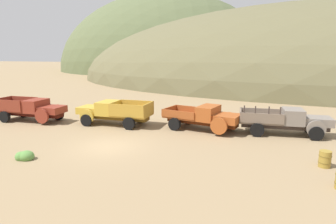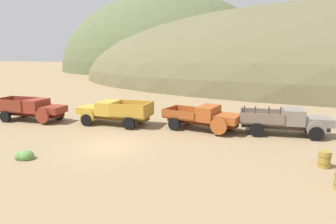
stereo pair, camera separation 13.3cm
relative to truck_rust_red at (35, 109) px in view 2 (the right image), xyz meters
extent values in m
plane|color=#937A56|center=(9.05, -4.72, -1.03)|extent=(300.00, 300.00, 0.00)
ellipsoid|color=#56603D|center=(-8.47, 76.51, -1.03)|extent=(70.52, 62.68, 49.58)
ellipsoid|color=brown|center=(34.58, 51.37, -1.03)|extent=(109.60, 76.96, 32.21)
cube|color=#42140D|center=(-0.35, -0.02, -0.37)|extent=(5.74, 1.13, 0.36)
cube|color=maroon|center=(1.76, -0.09, 0.09)|extent=(1.86, 1.75, 0.55)
cube|color=#B7B2A8|center=(2.60, -0.11, 0.06)|extent=(0.12, 1.17, 0.44)
cylinder|color=maroon|center=(1.48, -1.09, -0.27)|extent=(1.21, 0.22, 1.20)
cylinder|color=maroon|center=(1.55, 0.93, -0.27)|extent=(1.21, 0.22, 1.20)
cube|color=maroon|center=(0.19, -0.04, 0.34)|extent=(1.38, 1.99, 1.05)
cube|color=black|center=(0.79, -0.05, 0.55)|extent=(0.10, 1.66, 0.59)
cube|color=maroon|center=(-1.91, 0.03, -0.13)|extent=(2.95, 2.13, 0.12)
cube|color=maroon|center=(-1.94, -0.99, 0.41)|extent=(2.89, 0.19, 0.95)
cube|color=maroon|center=(-1.88, 1.05, 0.41)|extent=(2.89, 0.19, 0.95)
cube|color=maroon|center=(-3.29, 0.07, 0.41)|extent=(0.16, 2.04, 0.95)
cylinder|color=black|center=(1.55, 0.98, -0.55)|extent=(0.97, 0.31, 0.96)
cylinder|color=black|center=(-2.18, -1.02, -0.55)|extent=(0.97, 0.31, 0.96)
cylinder|color=black|center=(-2.12, 1.10, -0.55)|extent=(0.97, 0.31, 0.96)
cube|color=brown|center=(7.01, 0.58, -0.37)|extent=(5.78, 1.32, 0.36)
cube|color=gold|center=(4.90, 0.70, 0.09)|extent=(1.90, 1.89, 0.55)
cube|color=#B7B2A8|center=(4.05, 0.74, 0.06)|extent=(0.15, 1.24, 0.44)
cylinder|color=gold|center=(5.20, 1.75, -0.27)|extent=(1.21, 0.24, 1.20)
cylinder|color=gold|center=(5.08, -0.38, -0.27)|extent=(1.21, 0.24, 1.20)
cube|color=gold|center=(6.46, 0.61, 0.34)|extent=(1.44, 2.14, 1.05)
cube|color=black|center=(5.87, 0.65, 0.55)|extent=(0.14, 1.75, 0.59)
cube|color=#B5882D|center=(8.57, 0.50, -0.13)|extent=(3.01, 2.31, 0.12)
cube|color=#B5882D|center=(8.63, 1.58, 0.41)|extent=(2.90, 0.26, 0.95)
cube|color=#B5882D|center=(8.51, -0.58, 0.41)|extent=(2.90, 0.26, 0.95)
cube|color=#B5882D|center=(9.96, 0.43, 0.41)|extent=(0.22, 2.16, 0.95)
cylinder|color=black|center=(5.08, -0.44, -0.55)|extent=(0.97, 0.33, 0.96)
cylinder|color=black|center=(8.87, 1.61, -0.55)|extent=(0.97, 0.33, 0.96)
cylinder|color=black|center=(8.75, -0.63, -0.55)|extent=(0.97, 0.33, 0.96)
cube|color=#51220D|center=(14.09, 0.69, -0.37)|extent=(5.49, 2.48, 0.36)
cube|color=#A34C1E|center=(16.01, 0.14, 0.09)|extent=(2.15, 2.23, 0.55)
cube|color=#B7B2A8|center=(16.78, -0.08, 0.06)|extent=(0.42, 1.23, 0.44)
cylinder|color=#A34C1E|center=(15.49, -0.85, -0.27)|extent=(1.20, 0.50, 1.20)
cylinder|color=#A34C1E|center=(16.09, 1.25, -0.27)|extent=(1.20, 0.50, 1.20)
cube|color=#A34C1E|center=(14.59, 0.54, 0.34)|extent=(1.78, 2.37, 1.05)
cube|color=black|center=(15.13, 0.39, 0.55)|extent=(0.54, 1.73, 0.59)
cube|color=#97471E|center=(12.67, 1.09, -0.13)|extent=(3.23, 2.87, 0.12)
cube|color=#97471E|center=(12.37, 0.03, 0.21)|extent=(2.66, 0.85, 0.55)
cube|color=#97471E|center=(12.97, 2.15, 0.21)|extent=(2.66, 0.85, 0.55)
cube|color=#97471E|center=(11.41, 1.45, 0.21)|extent=(0.70, 2.14, 0.55)
cylinder|color=black|center=(16.11, 1.30, -0.55)|extent=(1.00, 0.53, 0.96)
cylinder|color=black|center=(12.14, 0.05, -0.55)|extent=(1.00, 0.53, 0.96)
cylinder|color=black|center=(12.77, 2.26, -0.55)|extent=(1.00, 0.53, 0.96)
cube|color=#3D322D|center=(19.92, 0.83, -0.37)|extent=(5.84, 0.95, 0.36)
cube|color=slate|center=(22.07, 0.85, 0.09)|extent=(1.85, 1.63, 0.55)
cube|color=#B7B2A8|center=(22.93, 0.85, 0.06)|extent=(0.09, 1.11, 0.44)
cylinder|color=slate|center=(21.83, -0.11, -0.27)|extent=(1.20, 0.19, 1.20)
cylinder|color=slate|center=(21.82, 1.80, -0.27)|extent=(1.20, 0.19, 1.20)
cube|color=slate|center=(20.47, 0.83, 0.34)|extent=(1.36, 1.87, 1.05)
cube|color=black|center=(21.08, 0.84, 0.55)|extent=(0.06, 1.57, 0.59)
cube|color=#746354|center=(18.33, 0.82, -0.13)|extent=(2.96, 1.96, 0.12)
cube|color=#746354|center=(18.33, -0.15, 0.28)|extent=(2.95, 0.12, 0.70)
cube|color=#746354|center=(18.32, 1.79, 0.28)|extent=(2.95, 0.12, 0.70)
cube|color=#746354|center=(16.91, 0.81, 0.28)|extent=(0.11, 1.94, 0.70)
cube|color=#3D322D|center=(17.16, -0.16, 0.88)|extent=(0.08, 0.08, 0.50)
cube|color=#3D322D|center=(17.89, -0.15, 0.88)|extent=(0.08, 0.08, 0.50)
cube|color=#3D322D|center=(18.78, -0.15, 0.88)|extent=(0.08, 0.08, 0.50)
cube|color=#3D322D|center=(19.51, -0.14, 0.88)|extent=(0.08, 0.08, 0.50)
cylinder|color=black|center=(21.83, -0.16, -0.55)|extent=(0.96, 0.29, 0.96)
cylinder|color=black|center=(21.82, 1.85, -0.55)|extent=(0.96, 0.29, 0.96)
cylinder|color=black|center=(18.09, -0.19, -0.55)|extent=(0.96, 0.29, 0.96)
cylinder|color=black|center=(18.07, 1.82, -0.55)|extent=(0.96, 0.29, 0.96)
cylinder|color=olive|center=(21.20, -5.04, -0.60)|extent=(0.59, 0.59, 0.86)
torus|color=brown|center=(21.20, -5.04, -0.43)|extent=(0.63, 0.63, 0.03)
torus|color=brown|center=(21.20, -5.04, -0.77)|extent=(0.63, 0.63, 0.03)
ellipsoid|color=#5B8E42|center=(5.65, -7.90, -0.85)|extent=(0.85, 0.76, 0.64)
ellipsoid|color=#5B8E42|center=(5.39, -7.99, -0.87)|extent=(0.66, 0.59, 0.58)
ellipsoid|color=#5B8E42|center=(21.50, 4.50, -0.85)|extent=(0.81, 0.72, 0.66)
ellipsoid|color=#5B8E42|center=(21.52, 4.38, -0.87)|extent=(0.60, 0.54, 0.57)
ellipsoid|color=#5B8E42|center=(21.45, 4.50, -0.83)|extent=(0.79, 0.71, 0.72)
camera|label=1|loc=(16.90, -20.62, 4.72)|focal=31.12mm
camera|label=2|loc=(17.03, -20.59, 4.72)|focal=31.12mm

